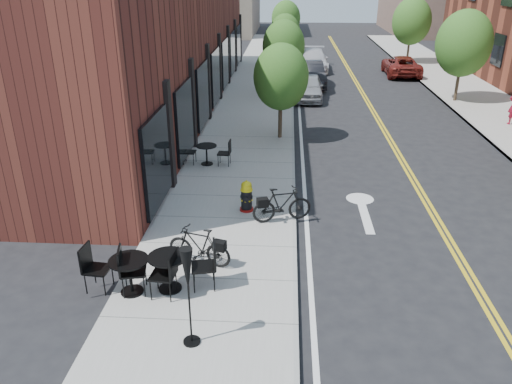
{
  "coord_description": "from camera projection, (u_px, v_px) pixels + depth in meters",
  "views": [
    {
      "loc": [
        -0.34,
        -10.92,
        6.49
      ],
      "look_at": [
        -1.11,
        1.36,
        1.0
      ],
      "focal_mm": 35.0,
      "sensor_mm": 36.0,
      "label": 1
    }
  ],
  "objects": [
    {
      "name": "building_near",
      "position": [
        162.0,
        37.0,
        24.28
      ],
      "size": [
        5.0,
        28.0,
        7.0
      ],
      "primitive_type": "cube",
      "color": "#471C17",
      "rests_on": "ground"
    },
    {
      "name": "bistro_set_b",
      "position": [
        130.0,
        271.0,
        10.56
      ],
      "size": [
        1.99,
        0.92,
        1.06
      ],
      "rotation": [
        0.0,
        0.0,
        -0.09
      ],
      "color": "black",
      "rests_on": "sidewalk_near"
    },
    {
      "name": "tree_far_c",
      "position": [
        412.0,
        21.0,
        36.35
      ],
      "size": [
        2.8,
        2.8,
        4.62
      ],
      "color": "#382B1E",
      "rests_on": "sidewalk_far"
    },
    {
      "name": "tree_near_c",
      "position": [
        285.0,
        33.0,
        34.36
      ],
      "size": [
        2.1,
        2.1,
        3.67
      ],
      "color": "#382B1E",
      "rests_on": "sidewalk_near"
    },
    {
      "name": "ground",
      "position": [
        297.0,
        251.0,
        12.57
      ],
      "size": [
        120.0,
        120.0,
        0.0
      ],
      "primitive_type": "plane",
      "color": "black",
      "rests_on": "ground"
    },
    {
      "name": "tree_near_d",
      "position": [
        286.0,
        18.0,
        41.55
      ],
      "size": [
        2.4,
        2.4,
        4.11
      ],
      "color": "#382B1E",
      "rests_on": "sidewalk_near"
    },
    {
      "name": "parked_car_a",
      "position": [
        308.0,
        87.0,
        27.09
      ],
      "size": [
        1.76,
        4.0,
        1.34
      ],
      "primitive_type": "imported",
      "rotation": [
        0.0,
        0.0,
        -0.05
      ],
      "color": "#95989D",
      "rests_on": "ground"
    },
    {
      "name": "bistro_set_a",
      "position": [
        169.0,
        268.0,
        10.66
      ],
      "size": [
        2.05,
        1.01,
        1.08
      ],
      "rotation": [
        0.0,
        0.0,
        0.19
      ],
      "color": "black",
      "rests_on": "sidewalk_near"
    },
    {
      "name": "parked_car_far",
      "position": [
        401.0,
        66.0,
        33.25
      ],
      "size": [
        2.29,
        4.72,
        1.29
      ],
      "primitive_type": "imported",
      "rotation": [
        0.0,
        0.0,
        3.11
      ],
      "color": "maroon",
      "rests_on": "ground"
    },
    {
      "name": "parked_car_c",
      "position": [
        313.0,
        60.0,
        34.9
      ],
      "size": [
        2.05,
        4.93,
        1.42
      ],
      "primitive_type": "imported",
      "rotation": [
        0.0,
        0.0,
        -0.01
      ],
      "color": "silver",
      "rests_on": "ground"
    },
    {
      "name": "bicycle_left",
      "position": [
        199.0,
        246.0,
        11.64
      ],
      "size": [
        1.65,
        0.89,
        0.95
      ],
      "primitive_type": "imported",
      "rotation": [
        0.0,
        0.0,
        -1.86
      ],
      "color": "black",
      "rests_on": "sidewalk_near"
    },
    {
      "name": "patio_umbrella",
      "position": [
        188.0,
        277.0,
        8.74
      ],
      "size": [
        0.33,
        0.33,
        2.02
      ],
      "color": "black",
      "rests_on": "sidewalk_near"
    },
    {
      "name": "tree_near_b",
      "position": [
        284.0,
        46.0,
        26.99
      ],
      "size": [
        2.3,
        2.3,
        3.98
      ],
      "color": "#382B1E",
      "rests_on": "sidewalk_near"
    },
    {
      "name": "parked_car_b",
      "position": [
        310.0,
        74.0,
        30.13
      ],
      "size": [
        1.88,
        4.53,
        1.46
      ],
      "primitive_type": "imported",
      "rotation": [
        0.0,
        0.0,
        0.08
      ],
      "color": "black",
      "rests_on": "ground"
    },
    {
      "name": "tree_near_a",
      "position": [
        281.0,
        77.0,
        19.75
      ],
      "size": [
        2.2,
        2.2,
        3.81
      ],
      "color": "#382B1E",
      "rests_on": "sidewalk_near"
    },
    {
      "name": "bicycle_right",
      "position": [
        282.0,
        204.0,
        13.64
      ],
      "size": [
        1.73,
        0.94,
        1.0
      ],
      "primitive_type": "imported",
      "rotation": [
        0.0,
        0.0,
        1.87
      ],
      "color": "black",
      "rests_on": "sidewalk_near"
    },
    {
      "name": "bistro_set_c",
      "position": [
        207.0,
        152.0,
        17.68
      ],
      "size": [
        1.71,
        0.78,
        0.92
      ],
      "rotation": [
        0.0,
        0.0,
        -0.06
      ],
      "color": "black",
      "rests_on": "sidewalk_near"
    },
    {
      "name": "tree_far_b",
      "position": [
        464.0,
        43.0,
        25.42
      ],
      "size": [
        2.8,
        2.8,
        4.62
      ],
      "color": "#382B1E",
      "rests_on": "sidewalk_far"
    },
    {
      "name": "fire_hydrant",
      "position": [
        247.0,
        196.0,
        14.28
      ],
      "size": [
        0.46,
        0.46,
        0.93
      ],
      "rotation": [
        0.0,
        0.0,
        -0.15
      ],
      "color": "maroon",
      "rests_on": "sidewalk_near"
    },
    {
      "name": "sidewalk_near",
      "position": [
        248.0,
        131.0,
        21.78
      ],
      "size": [
        4.0,
        70.0,
        0.12
      ],
      "primitive_type": "cube",
      "color": "#9E9B93",
      "rests_on": "ground"
    }
  ]
}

